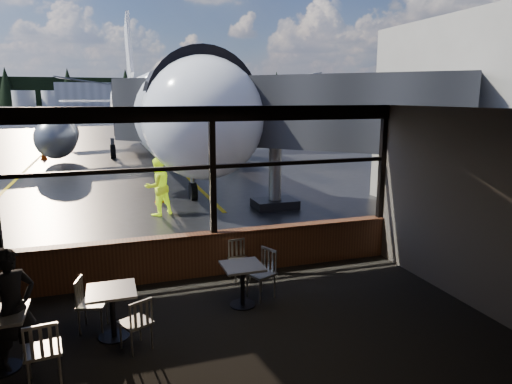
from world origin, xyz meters
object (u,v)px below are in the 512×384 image
cafe_table_near (242,285)px  cafe_table_mid (113,314)px  chair_mid_w (92,304)px  cone_wing (44,155)px  jet_bridge (280,139)px  passenger (13,309)px  airliner (149,64)px  chair_left_s (43,351)px  chair_mid_s (135,323)px  cone_nose (160,195)px  ground_crew (158,187)px  chair_near_e (261,274)px  chair_near_n (240,260)px

cafe_table_near → cafe_table_mid: size_ratio=0.97×
chair_mid_w → cone_wing: 22.67m
jet_bridge → cafe_table_mid: 9.61m
chair_mid_w → passenger: 1.29m
airliner → chair_left_s: (-3.64, -22.32, -5.07)m
cafe_table_mid → chair_mid_w: size_ratio=0.90×
chair_mid_s → cone_nose: bearing=55.2°
cafe_table_near → chair_mid_s: 2.10m
cafe_table_near → chair_left_s: chair_left_s is taller
cafe_table_near → ground_crew: size_ratio=0.42×
chair_mid_s → cafe_table_mid: bearing=98.0°
ground_crew → cone_nose: 1.90m
jet_bridge → chair_near_e: size_ratio=11.23×
jet_bridge → cafe_table_near: (-3.46, -7.09, -1.90)m
chair_mid_w → airliner: bearing=-175.0°
cafe_table_mid → cone_nose: cafe_table_mid is taller
ground_crew → cone_wing: (-5.05, 15.35, -0.64)m
passenger → airliner: bearing=42.7°
chair_near_e → cone_nose: (-0.88, 8.57, -0.22)m
passenger → cone_wing: passenger is taller
cafe_table_mid → ground_crew: bearing=78.4°
cafe_table_mid → cone_wing: bearing=98.8°
cafe_table_near → chair_mid_w: chair_mid_w is taller
ground_crew → chair_mid_w: bearing=48.8°
cafe_table_mid → cone_wing: cafe_table_mid is taller
chair_mid_w → cone_wing: chair_mid_w is taller
airliner → ground_crew: bearing=-96.0°
passenger → cafe_table_near: bearing=-23.5°
chair_mid_s → ground_crew: bearing=54.9°
chair_left_s → cone_nose: size_ratio=1.89×
chair_mid_s → cone_wing: bearing=73.0°
jet_bridge → passenger: jet_bridge is taller
ground_crew → cone_wing: bearing=-98.5°
chair_near_e → cone_wing: size_ratio=1.71×
jet_bridge → cone_wing: size_ratio=19.26×
chair_near_n → passenger: 4.30m
chair_near_n → chair_mid_w: size_ratio=0.93×
chair_near_e → passenger: passenger is taller
cafe_table_mid → chair_near_n: (2.51, 1.62, 0.01)m
jet_bridge → chair_near_e: jet_bridge is taller
jet_bridge → chair_mid_s: bearing=-123.9°
cafe_table_near → passenger: bearing=-166.7°
chair_left_s → cone_wing: (-2.65, 23.74, -0.20)m
cone_wing → ground_crew: bearing=-71.8°
airliner → passenger: size_ratio=21.15×
chair_near_n → chair_mid_w: (-2.81, -1.26, 0.03)m
cafe_table_mid → cone_wing: (-3.53, 22.80, -0.13)m
cafe_table_near → cone_nose: (-0.47, 8.79, -0.14)m
airliner → chair_near_e: 21.34m
chair_near_n → passenger: bearing=22.8°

